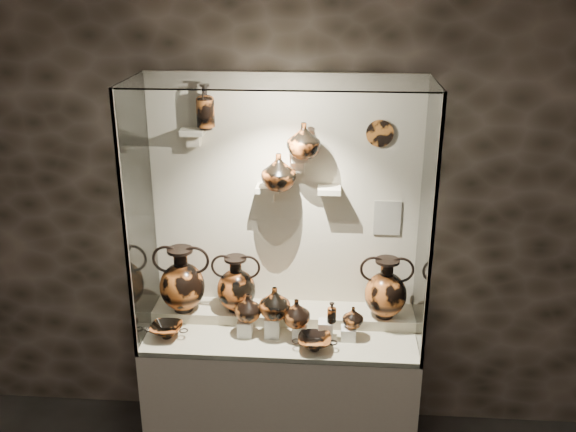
% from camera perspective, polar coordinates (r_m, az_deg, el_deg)
% --- Properties ---
extents(wall_back, '(5.00, 0.02, 3.20)m').
position_cam_1_polar(wall_back, '(4.06, -0.28, 1.45)').
color(wall_back, '#2E261D').
rests_on(wall_back, ground).
extents(plinth, '(1.70, 0.60, 0.80)m').
position_cam_1_polar(plinth, '(4.34, -0.60, -15.12)').
color(plinth, beige).
rests_on(plinth, floor).
extents(front_tier, '(1.68, 0.58, 0.03)m').
position_cam_1_polar(front_tier, '(4.11, -0.62, -10.44)').
color(front_tier, '#BBAE91').
rests_on(front_tier, plinth).
extents(rear_tier, '(1.70, 0.25, 0.10)m').
position_cam_1_polar(rear_tier, '(4.24, -0.42, -8.81)').
color(rear_tier, '#BBAE91').
rests_on(rear_tier, plinth).
extents(back_panel, '(1.70, 0.03, 1.60)m').
position_cam_1_polar(back_panel, '(4.05, -0.29, 1.43)').
color(back_panel, beige).
rests_on(back_panel, plinth).
extents(glass_front, '(1.70, 0.01, 1.60)m').
position_cam_1_polar(glass_front, '(3.49, -1.08, -1.92)').
color(glass_front, white).
rests_on(glass_front, plinth).
extents(glass_left, '(0.01, 0.60, 1.60)m').
position_cam_1_polar(glass_left, '(3.92, -13.09, 0.16)').
color(glass_left, white).
rests_on(glass_left, plinth).
extents(glass_right, '(0.01, 0.60, 1.60)m').
position_cam_1_polar(glass_right, '(3.79, 12.20, -0.51)').
color(glass_right, white).
rests_on(glass_right, plinth).
extents(glass_top, '(1.70, 0.60, 0.01)m').
position_cam_1_polar(glass_top, '(3.55, -0.72, 11.89)').
color(glass_top, white).
rests_on(glass_top, back_panel).
extents(frame_post_left, '(0.02, 0.02, 1.60)m').
position_cam_1_polar(frame_post_left, '(3.66, -14.28, -1.45)').
color(frame_post_left, gray).
rests_on(frame_post_left, plinth).
extents(frame_post_right, '(0.02, 0.02, 1.60)m').
position_cam_1_polar(frame_post_right, '(3.52, 12.69, -2.24)').
color(frame_post_right, gray).
rests_on(frame_post_right, plinth).
extents(pedestal_a, '(0.09, 0.09, 0.10)m').
position_cam_1_polar(pedestal_a, '(4.05, -3.83, -9.88)').
color(pedestal_a, silver).
rests_on(pedestal_a, front_tier).
extents(pedestal_b, '(0.09, 0.09, 0.13)m').
position_cam_1_polar(pedestal_b, '(4.03, -1.41, -9.81)').
color(pedestal_b, silver).
rests_on(pedestal_b, front_tier).
extents(pedestal_c, '(0.09, 0.09, 0.09)m').
position_cam_1_polar(pedestal_c, '(4.03, 1.04, -10.15)').
color(pedestal_c, silver).
rests_on(pedestal_c, front_tier).
extents(pedestal_d, '(0.09, 0.09, 0.12)m').
position_cam_1_polar(pedestal_d, '(4.02, 3.36, -10.04)').
color(pedestal_d, silver).
rests_on(pedestal_d, front_tier).
extents(pedestal_e, '(0.09, 0.09, 0.08)m').
position_cam_1_polar(pedestal_e, '(4.03, 5.38, -10.33)').
color(pedestal_e, silver).
rests_on(pedestal_e, front_tier).
extents(bracket_ul, '(0.14, 0.12, 0.04)m').
position_cam_1_polar(bracket_ul, '(3.94, -8.46, 7.43)').
color(bracket_ul, beige).
rests_on(bracket_ul, back_panel).
extents(bracket_ca, '(0.14, 0.12, 0.04)m').
position_cam_1_polar(bracket_ca, '(3.96, -1.82, 2.46)').
color(bracket_ca, beige).
rests_on(bracket_ca, back_panel).
extents(bracket_cb, '(0.10, 0.12, 0.04)m').
position_cam_1_polar(bracket_cb, '(3.89, 1.09, 5.19)').
color(bracket_cb, beige).
rests_on(bracket_cb, back_panel).
extents(bracket_cc, '(0.14, 0.12, 0.04)m').
position_cam_1_polar(bracket_cc, '(3.94, 3.69, 2.33)').
color(bracket_cc, beige).
rests_on(bracket_cc, back_panel).
extents(amphora_left, '(0.39, 0.39, 0.44)m').
position_cam_1_polar(amphora_left, '(4.16, -9.41, -5.57)').
color(amphora_left, '#A6531F').
rests_on(amphora_left, rear_tier).
extents(amphora_mid, '(0.39, 0.39, 0.38)m').
position_cam_1_polar(amphora_mid, '(4.13, -4.63, -6.00)').
color(amphora_mid, '#B85620').
rests_on(amphora_mid, rear_tier).
extents(amphora_right, '(0.39, 0.39, 0.40)m').
position_cam_1_polar(amphora_right, '(4.09, 8.70, -6.32)').
color(amphora_right, '#A6531F').
rests_on(amphora_right, rear_tier).
extents(jug_a, '(0.20, 0.20, 0.18)m').
position_cam_1_polar(jug_a, '(4.00, -3.57, -8.09)').
color(jug_a, '#A6531F').
rests_on(jug_a, pedestal_a).
extents(jug_b, '(0.20, 0.20, 0.20)m').
position_cam_1_polar(jug_b, '(3.95, -1.19, -7.70)').
color(jug_b, '#B85620').
rests_on(jug_b, pedestal_b).
extents(jug_c, '(0.19, 0.19, 0.18)m').
position_cam_1_polar(jug_c, '(3.95, 0.76, -8.59)').
color(jug_c, '#A6531F').
rests_on(jug_c, pedestal_c).
extents(jug_e, '(0.17, 0.17, 0.13)m').
position_cam_1_polar(jug_e, '(3.99, 5.80, -8.91)').
color(jug_e, '#A6531F').
rests_on(jug_e, pedestal_e).
extents(lekythos_small, '(0.08, 0.08, 0.15)m').
position_cam_1_polar(lekythos_small, '(3.93, 3.91, -8.46)').
color(lekythos_small, '#B85620').
rests_on(lekythos_small, pedestal_d).
extents(kylix_left, '(0.26, 0.22, 0.10)m').
position_cam_1_polar(kylix_left, '(4.09, -10.74, -9.90)').
color(kylix_left, '#B85620').
rests_on(kylix_left, front_tier).
extents(kylix_right, '(0.31, 0.29, 0.10)m').
position_cam_1_polar(kylix_right, '(3.91, 2.38, -11.09)').
color(kylix_right, '#A6531F').
rests_on(kylix_right, front_tier).
extents(lekythos_tall, '(0.14, 0.14, 0.30)m').
position_cam_1_polar(lekythos_tall, '(3.87, -7.37, 9.79)').
color(lekythos_tall, '#A6531F').
rests_on(lekythos_tall, bracket_ul).
extents(ovoid_vase_a, '(0.25, 0.25, 0.22)m').
position_cam_1_polar(ovoid_vase_a, '(3.86, -0.84, 3.98)').
color(ovoid_vase_a, '#B85620').
rests_on(ovoid_vase_a, bracket_ca).
extents(ovoid_vase_b, '(0.26, 0.26, 0.21)m').
position_cam_1_polar(ovoid_vase_b, '(3.80, 1.40, 6.75)').
color(ovoid_vase_b, '#B85620').
rests_on(ovoid_vase_b, bracket_cb).
extents(wall_plate, '(0.16, 0.02, 0.16)m').
position_cam_1_polar(wall_plate, '(3.90, 8.16, 7.29)').
color(wall_plate, '#B96524').
rests_on(wall_plate, back_panel).
extents(info_placard, '(0.17, 0.01, 0.23)m').
position_cam_1_polar(info_placard, '(4.07, 8.81, -0.17)').
color(info_placard, beige).
rests_on(info_placard, back_panel).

